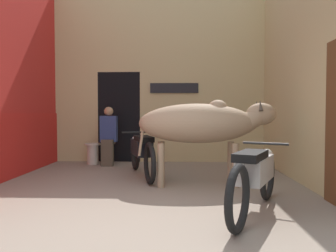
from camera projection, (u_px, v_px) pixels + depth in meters
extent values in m
plane|color=gray|center=(128.00, 234.00, 3.17)|extent=(30.00, 30.00, 0.00)
cube|color=red|center=(5.00, 147.00, 5.58)|extent=(0.03, 4.70, 1.17)
cube|color=#D1BC84|center=(159.00, 30.00, 7.83)|extent=(4.99, 0.18, 2.01)
cube|color=#D1BC84|center=(78.00, 117.00, 7.98)|extent=(1.03, 0.18, 2.15)
cube|color=#D1BC84|center=(201.00, 117.00, 7.88)|extent=(2.94, 0.18, 2.15)
cube|color=black|center=(122.00, 117.00, 8.31)|extent=(1.02, 0.90, 2.15)
cube|color=black|center=(174.00, 88.00, 7.76)|extent=(1.14, 0.03, 0.23)
cube|color=#D1BC84|center=(307.00, 57.00, 5.35)|extent=(0.18, 4.70, 4.16)
ellipsoid|color=tan|center=(197.00, 123.00, 5.29)|extent=(1.91, 0.75, 0.64)
ellipsoid|color=tan|center=(218.00, 107.00, 5.28)|extent=(0.31, 0.28, 0.24)
cylinder|color=tan|center=(251.00, 120.00, 5.29)|extent=(0.43, 0.32, 0.42)
ellipsoid|color=tan|center=(261.00, 114.00, 5.29)|extent=(0.49, 0.32, 0.36)
cylinder|color=tan|center=(142.00, 137.00, 5.30)|extent=(0.13, 0.05, 0.62)
cylinder|color=tan|center=(231.00, 162.00, 5.50)|extent=(0.11, 0.11, 0.69)
cylinder|color=tan|center=(235.00, 165.00, 5.13)|extent=(0.11, 0.11, 0.69)
cylinder|color=tan|center=(161.00, 162.00, 5.50)|extent=(0.11, 0.11, 0.69)
cylinder|color=tan|center=(161.00, 166.00, 5.13)|extent=(0.11, 0.11, 0.69)
cone|color=#473D33|center=(256.00, 106.00, 5.41)|extent=(0.08, 0.14, 0.20)
cone|color=#473D33|center=(261.00, 106.00, 5.16)|extent=(0.08, 0.14, 0.20)
torus|color=black|center=(238.00, 198.00, 3.17)|extent=(0.37, 0.65, 0.68)
torus|color=black|center=(267.00, 175.00, 4.40)|extent=(0.37, 0.65, 0.68)
cube|color=#9E9993|center=(255.00, 169.00, 3.78)|extent=(0.59, 0.81, 0.28)
cube|color=black|center=(251.00, 156.00, 3.59)|extent=(0.50, 0.67, 0.09)
cylinder|color=black|center=(265.00, 144.00, 4.25)|extent=(0.53, 0.28, 0.03)
sphere|color=silver|center=(267.00, 154.00, 4.34)|extent=(0.15, 0.15, 0.15)
torus|color=black|center=(150.00, 163.00, 5.36)|extent=(0.28, 0.69, 0.70)
torus|color=black|center=(135.00, 153.00, 6.74)|extent=(0.28, 0.69, 0.70)
cube|color=black|center=(142.00, 148.00, 6.04)|extent=(0.50, 0.83, 0.28)
cube|color=black|center=(144.00, 139.00, 5.83)|extent=(0.43, 0.68, 0.09)
cylinder|color=black|center=(136.00, 132.00, 6.57)|extent=(0.56, 0.20, 0.03)
sphere|color=silver|center=(136.00, 140.00, 6.67)|extent=(0.15, 0.15, 0.15)
cube|color=brown|center=(107.00, 155.00, 7.20)|extent=(0.26, 0.14, 0.48)
cube|color=brown|center=(108.00, 142.00, 7.28)|extent=(0.26, 0.32, 0.11)
cube|color=navy|center=(109.00, 129.00, 7.34)|extent=(0.37, 0.20, 0.58)
sphere|color=tan|center=(109.00, 111.00, 7.32)|extent=(0.20, 0.20, 0.20)
cylinder|color=beige|center=(93.00, 155.00, 7.46)|extent=(0.25, 0.25, 0.44)
cylinder|color=beige|center=(93.00, 144.00, 7.46)|extent=(0.36, 0.36, 0.04)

